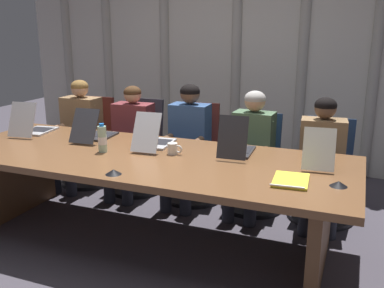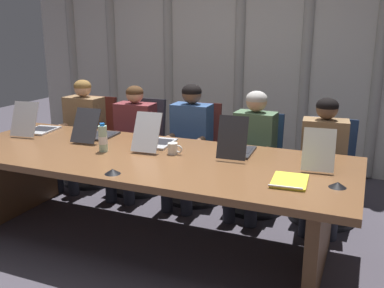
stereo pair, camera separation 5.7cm
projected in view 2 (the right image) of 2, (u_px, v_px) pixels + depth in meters
name	position (u px, v px, depth m)	size (l,w,h in m)	color
ground_plane	(147.00, 239.00, 3.52)	(11.60, 11.60, 0.00)	#47424C
conference_table	(145.00, 173.00, 3.37)	(3.20, 1.19, 0.72)	brown
curtain_backdrop	(235.00, 50.00, 5.23)	(5.80, 0.17, 2.82)	beige
laptop_left_end	(36.00, 127.00, 4.01)	(0.30, 0.49, 0.31)	#BCBCC1
laptop_left_mid	(96.00, 132.00, 3.81)	(0.26, 0.49, 0.29)	#2D2D33
laptop_center	(155.00, 140.00, 3.54)	(0.25, 0.51, 0.31)	#BCBCC1
laptop_right_mid	(237.00, 147.00, 3.31)	(0.25, 0.45, 0.33)	#2D2D33
laptop_right_end	(318.00, 158.00, 3.06)	(0.25, 0.45, 0.29)	beige
office_chair_left_end	(92.00, 151.00, 4.81)	(0.60, 0.60, 0.93)	#511E19
office_chair_left_mid	(140.00, 157.00, 4.58)	(0.60, 0.60, 0.95)	#2D2D38
office_chair_center	(196.00, 164.00, 4.34)	(0.60, 0.61, 0.94)	#511E19
office_chair_right_mid	(256.00, 173.00, 4.11)	(0.60, 0.60, 0.88)	navy
office_chair_right_end	(325.00, 182.00, 3.87)	(0.60, 0.60, 0.89)	navy
person_left_end	(80.00, 128.00, 4.60)	(0.42, 0.55, 1.14)	olive
person_left_mid	(132.00, 135.00, 4.36)	(0.42, 0.56, 1.11)	brown
person_center	(188.00, 138.00, 4.13)	(0.39, 0.55, 1.16)	#335184
person_right_mid	(252.00, 147.00, 3.89)	(0.39, 0.56, 1.13)	#4C6B4C
person_right_end	(323.00, 156.00, 3.66)	(0.43, 0.57, 1.11)	olive
water_bottle_primary	(103.00, 139.00, 3.40)	(0.07, 0.07, 0.23)	#ADD1B2
coffee_mug_near	(173.00, 149.00, 3.34)	(0.12, 0.08, 0.09)	white
conference_mic_left_side	(338.00, 185.00, 2.65)	(0.11, 0.11, 0.04)	black
conference_mic_middle	(113.00, 171.00, 2.90)	(0.11, 0.11, 0.04)	black
spiral_notepad	(290.00, 181.00, 2.74)	(0.24, 0.32, 0.03)	yellow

